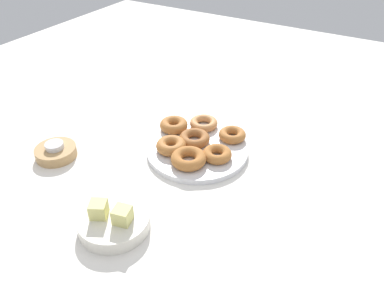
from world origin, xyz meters
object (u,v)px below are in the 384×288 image
object	(u,v)px
donut_5	(232,135)
donut_6	(194,138)
fruit_bowl	(114,222)
melon_chunk_left	(122,215)
donut_4	(189,159)
tealight	(54,146)
donut_2	(171,146)
melon_chunk_right	(99,209)
donut_1	(174,125)
donut_0	(217,154)
candle_holder	(56,152)
donut_3	(204,123)
donut_plate	(197,150)

from	to	relation	value
donut_5	donut_6	size ratio (longest dim) A/B	0.90
fruit_bowl	melon_chunk_left	xyz separation A→B (m)	(-0.03, 0.00, 0.03)
donut_4	tealight	distance (m)	0.37
donut_6	donut_2	bearing A→B (deg)	60.85
donut_2	donut_4	bearing A→B (deg)	160.02
donut_4	melon_chunk_right	xyz separation A→B (m)	(0.06, 0.27, 0.02)
donut_1	donut_4	distance (m)	0.17
tealight	melon_chunk_left	world-z (taller)	melon_chunk_left
donut_0	donut_2	distance (m)	0.13
donut_1	candle_holder	distance (m)	0.34
donut_3	donut_4	world-z (taller)	donut_4
donut_4	candle_holder	size ratio (longest dim) A/B	0.85
donut_1	donut_5	size ratio (longest dim) A/B	1.07
donut_1	melon_chunk_right	distance (m)	0.40
donut_0	donut_4	xyz separation A→B (m)	(0.05, 0.06, 0.00)
donut_3	fruit_bowl	size ratio (longest dim) A/B	0.53
donut_4	melon_chunk_left	world-z (taller)	melon_chunk_left
donut_plate	donut_4	bearing A→B (deg)	101.17
donut_4	melon_chunk_right	world-z (taller)	melon_chunk_right
donut_6	tealight	xyz separation A→B (m)	(0.31, 0.23, 0.01)
donut_plate	tealight	bearing A→B (deg)	32.97
donut_3	candle_holder	xyz separation A→B (m)	(0.29, 0.32, -0.01)
donut_plate	tealight	size ratio (longest dim) A/B	5.66
donut_2	donut_0	bearing A→B (deg)	-166.14
candle_holder	melon_chunk_right	xyz separation A→B (m)	(-0.28, 0.13, 0.04)
melon_chunk_right	donut_1	bearing A→B (deg)	-81.43
donut_0	melon_chunk_right	size ratio (longest dim) A/B	2.18
melon_chunk_left	donut_2	bearing A→B (deg)	-77.47
donut_5	donut_2	bearing A→B (deg)	48.35
donut_1	donut_0	bearing A→B (deg)	160.44
fruit_bowl	tealight	bearing A→B (deg)	-21.69
candle_holder	melon_chunk_left	size ratio (longest dim) A/B	3.08
donut_5	fruit_bowl	world-z (taller)	donut_5
candle_holder	donut_2	bearing A→B (deg)	-148.54
tealight	donut_0	bearing A→B (deg)	-153.62
fruit_bowl	donut_4	bearing A→B (deg)	-97.55
donut_5	candle_holder	xyz separation A→B (m)	(0.39, 0.30, -0.01)
donut_5	melon_chunk_right	bearing A→B (deg)	75.54
donut_0	donut_1	bearing A→B (deg)	-19.56
donut_3	melon_chunk_right	xyz separation A→B (m)	(0.01, 0.45, 0.02)
donut_0	donut_6	world-z (taller)	same
donut_3	donut_4	distance (m)	0.18
donut_5	candle_holder	distance (m)	0.49
donut_1	donut_6	world-z (taller)	donut_1
donut_plate	melon_chunk_left	bearing A→B (deg)	91.23
donut_0	donut_3	size ratio (longest dim) A/B	0.94
melon_chunk_left	donut_plate	bearing A→B (deg)	-88.77
donut_1	candle_holder	world-z (taller)	donut_1
donut_plate	donut_3	xyz separation A→B (m)	(0.04, -0.10, 0.02)
donut_3	fruit_bowl	xyz separation A→B (m)	(-0.02, 0.44, -0.01)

